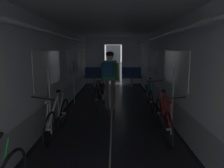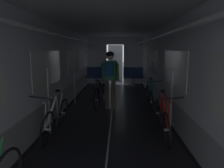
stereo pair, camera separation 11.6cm
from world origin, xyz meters
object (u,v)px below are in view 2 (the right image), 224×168
object	(u,v)px
bicycle_red	(162,118)
bench_seat_far_right	(133,75)
bicycle_black_in_aisle	(101,95)
bicycle_white	(56,118)
bicycle_teal	(150,96)
bench_seat_far_left	(96,75)
person_cyclist_aisle	(110,74)

from	to	relation	value
bicycle_red	bench_seat_far_right	bearing A→B (deg)	91.86
bicycle_black_in_aisle	bench_seat_far_right	bearing A→B (deg)	71.34
bicycle_red	bicycle_white	size ratio (longest dim) A/B	1.00
bicycle_teal	bicycle_black_in_aisle	bearing A→B (deg)	173.80
bench_seat_far_left	bicycle_black_in_aisle	world-z (taller)	bench_seat_far_left
bicycle_white	bench_seat_far_left	bearing A→B (deg)	88.02
bench_seat_far_left	person_cyclist_aisle	size ratio (longest dim) A/B	0.57
bicycle_red	bicycle_black_in_aisle	bearing A→B (deg)	123.11
bicycle_teal	bicycle_white	bearing A→B (deg)	-136.65
bench_seat_far_right	person_cyclist_aisle	distance (m)	4.18
person_cyclist_aisle	bench_seat_far_left	bearing A→B (deg)	101.64
bicycle_red	person_cyclist_aisle	world-z (taller)	person_cyclist_aisle
bench_seat_far_left	bicycle_red	world-z (taller)	bench_seat_far_left
bench_seat_far_right	bicycle_black_in_aisle	world-z (taller)	bench_seat_far_right
bicycle_red	bicycle_teal	world-z (taller)	bicycle_teal
bicycle_red	person_cyclist_aisle	distance (m)	2.41
bench_seat_far_left	bicycle_teal	distance (m)	4.44
bench_seat_far_right	bicycle_red	world-z (taller)	bench_seat_far_right
bicycle_red	bicycle_white	distance (m)	2.21
bicycle_teal	bench_seat_far_left	bearing A→B (deg)	117.43
bicycle_white	bicycle_teal	size ratio (longest dim) A/B	1.00
bench_seat_far_left	bicycle_red	distance (m)	6.35
bench_seat_far_right	bicycle_black_in_aisle	size ratio (longest dim) A/B	0.58
bench_seat_far_left	bicycle_teal	size ratio (longest dim) A/B	0.58
person_cyclist_aisle	bicycle_black_in_aisle	world-z (taller)	person_cyclist_aisle
bench_seat_far_left	bicycle_white	distance (m)	6.07
bicycle_white	bicycle_teal	bearing A→B (deg)	43.35
bicycle_teal	bicycle_black_in_aisle	size ratio (longest dim) A/B	1.01
bench_seat_far_left	bench_seat_far_right	bearing A→B (deg)	0.00
person_cyclist_aisle	bicycle_teal	bearing A→B (deg)	4.66
bicycle_white	person_cyclist_aisle	distance (m)	2.38
bench_seat_far_right	bicycle_white	xyz separation A→B (m)	(-2.01, -6.06, -0.19)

